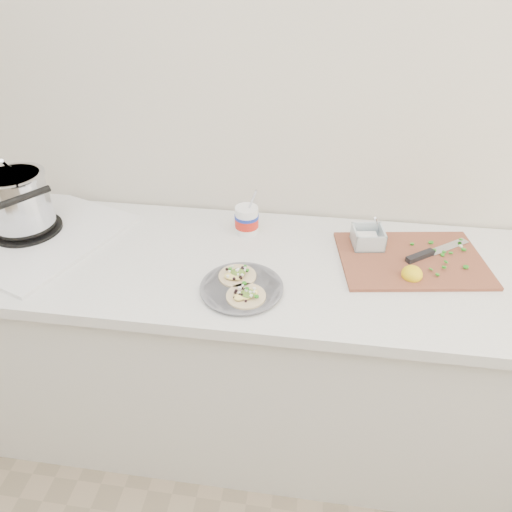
# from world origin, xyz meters

# --- Properties ---
(counter) EXTENTS (2.44, 0.66, 0.90)m
(counter) POSITION_xyz_m (0.00, 1.43, 0.45)
(counter) COLOR silver
(counter) RESTS_ON ground
(stove) EXTENTS (0.73, 0.70, 0.28)m
(stove) POSITION_xyz_m (-0.75, 1.47, 0.99)
(stove) COLOR silver
(stove) RESTS_ON counter
(taco_plate) EXTENTS (0.25, 0.25, 0.04)m
(taco_plate) POSITION_xyz_m (0.07, 1.26, 0.92)
(taco_plate) COLOR slate
(taco_plate) RESTS_ON counter
(tub) EXTENTS (0.09, 0.09, 0.20)m
(tub) POSITION_xyz_m (0.03, 1.59, 0.96)
(tub) COLOR white
(tub) RESTS_ON counter
(cutboard) EXTENTS (0.51, 0.39, 0.07)m
(cutboard) POSITION_xyz_m (0.59, 1.50, 0.92)
(cutboard) COLOR brown
(cutboard) RESTS_ON counter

